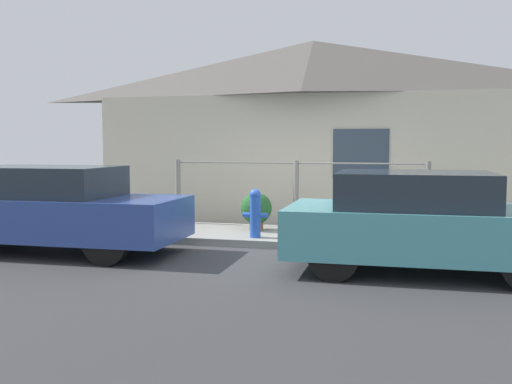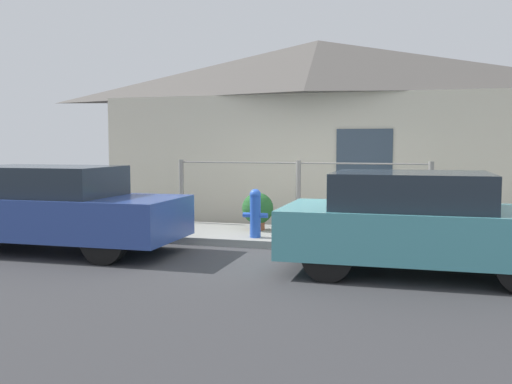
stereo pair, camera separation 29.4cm
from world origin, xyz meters
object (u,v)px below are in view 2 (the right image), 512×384
(car_left, at_px, (52,208))
(potted_plant_near_hydrant, at_px, (258,209))
(fire_hydrant, at_px, (255,212))
(car_right, at_px, (419,222))
(potted_plant_by_fence, at_px, (141,207))

(car_left, xyz_separation_m, potted_plant_near_hydrant, (2.74, 2.27, -0.18))
(fire_hydrant, bearing_deg, car_right, -28.66)
(fire_hydrant, xyz_separation_m, potted_plant_by_fence, (-2.62, 0.93, -0.10))
(car_right, xyz_separation_m, potted_plant_near_hydrant, (-2.85, 2.27, -0.17))
(car_right, bearing_deg, car_left, 179.22)
(potted_plant_near_hydrant, bearing_deg, potted_plant_by_fence, 177.19)
(car_right, xyz_separation_m, potted_plant_by_fence, (-5.27, 2.39, -0.22))
(car_left, bearing_deg, fire_hydrant, 25.52)
(potted_plant_by_fence, bearing_deg, car_left, -97.47)
(car_left, height_order, potted_plant_by_fence, car_left)
(car_right, bearing_deg, fire_hydrant, 150.56)
(potted_plant_near_hydrant, height_order, potted_plant_by_fence, potted_plant_near_hydrant)
(car_right, relative_size, potted_plant_near_hydrant, 5.27)
(fire_hydrant, distance_m, potted_plant_by_fence, 2.78)
(car_right, relative_size, potted_plant_by_fence, 6.31)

